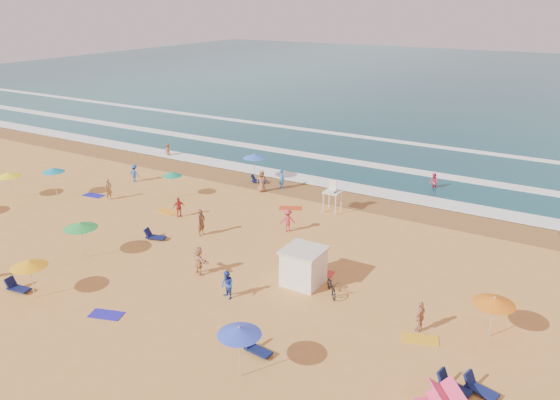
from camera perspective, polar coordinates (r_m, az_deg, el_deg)
The scene contains 12 objects.
ground at distance 34.53m, azimuth -3.77°, elevation -5.60°, with size 220.00×220.00×0.00m, color gold.
ocean at distance 111.92m, azimuth 21.73°, elevation 11.22°, with size 220.00×140.00×0.18m, color #0C4756.
wet_sand at distance 44.55m, azimuth 5.31°, elevation 0.49°, with size 220.00×220.00×0.00m, color olive.
surf_foam at distance 52.24m, azimuth 9.53°, elevation 3.41°, with size 200.00×18.70×0.05m.
cabana at distance 30.64m, azimuth 2.47°, elevation -7.03°, with size 2.00×2.00×2.00m, color white.
cabana_roof at distance 30.17m, azimuth 2.50°, elevation -5.25°, with size 2.20×2.20×0.12m, color silver.
bicycle at distance 29.91m, azimuth 5.42°, elevation -8.98°, with size 0.64×1.83×0.96m, color black.
lifeguard_stand at distance 40.89m, azimuth 5.51°, elevation 0.19°, with size 1.20×1.20×2.10m, color white, non-canonical shape.
beach_umbrellas at distance 31.36m, azimuth -1.38°, elevation -4.06°, with size 58.36×30.69×0.75m.
loungers at distance 30.55m, azimuth -1.13°, elevation -8.88°, with size 49.16×25.02×0.34m.
towels at distance 33.65m, azimuth -4.90°, elevation -6.33°, with size 48.34×25.34×0.03m.
beachgoers at distance 38.10m, azimuth -1.53°, elevation -1.68°, with size 47.01×30.70×2.13m.
Camera 1 is at (17.76, -25.46, 15.10)m, focal length 35.00 mm.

